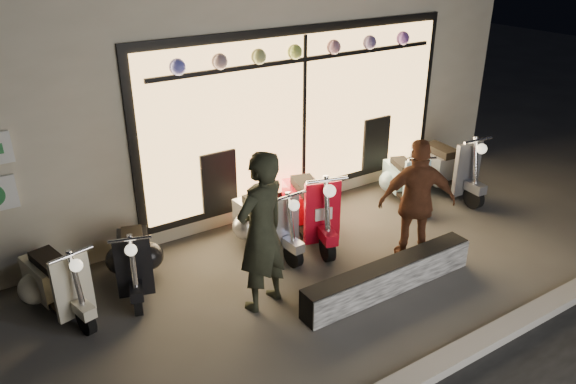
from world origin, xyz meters
name	(u,v)px	position (x,y,z in m)	size (l,w,h in m)	color
ground	(335,274)	(0.00, 0.00, 0.00)	(40.00, 40.00, 0.00)	#383533
kerb	(452,359)	(0.00, -2.00, 0.06)	(40.00, 0.25, 0.12)	slate
shop_building	(174,51)	(0.00, 4.98, 2.10)	(10.20, 6.23, 4.20)	beige
graffiti_barrier	(389,277)	(0.34, -0.65, 0.20)	(2.51, 0.28, 0.40)	black
scooter_silver	(263,220)	(-0.40, 1.18, 0.40)	(0.49, 1.39, 0.99)	black
scooter_red	(308,205)	(0.35, 1.14, 0.45)	(0.79, 1.59, 1.13)	black
scooter_black	(134,257)	(-2.24, 1.25, 0.38)	(0.68, 1.32, 0.94)	black
scooter_cream	(54,279)	(-3.21, 1.25, 0.39)	(0.63, 1.36, 0.96)	black
scooter_blue	(403,178)	(2.36, 1.25, 0.37)	(0.69, 1.27, 0.92)	black
scooter_grey	(441,166)	(3.14, 1.15, 0.45)	(0.57, 1.56, 1.11)	black
man	(261,232)	(-1.12, -0.03, 0.99)	(0.72, 0.47, 1.97)	black
woman	(417,202)	(1.12, -0.26, 0.87)	(1.02, 0.42, 1.74)	#562E1B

